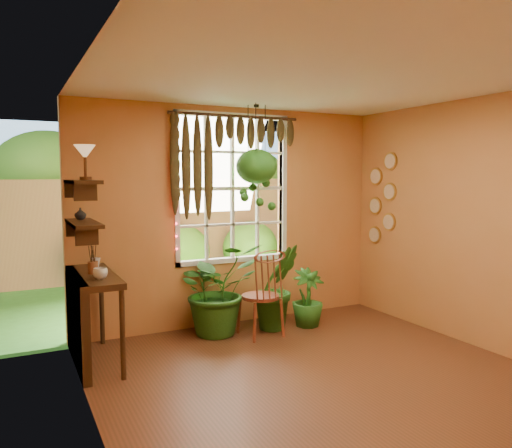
{
  "coord_description": "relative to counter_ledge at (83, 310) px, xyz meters",
  "views": [
    {
      "loc": [
        -2.53,
        -3.43,
        1.86
      ],
      "look_at": [
        -0.23,
        1.15,
        1.36
      ],
      "focal_mm": 35.0,
      "sensor_mm": 36.0,
      "label": 1
    }
  ],
  "objects": [
    {
      "name": "string_lights",
      "position": [
        1.15,
        0.59,
        1.2
      ],
      "size": [
        0.03,
        0.03,
        1.54
      ],
      "primitive_type": null,
      "color": "#FF2633",
      "rests_on": "window"
    },
    {
      "name": "floor",
      "position": [
        1.91,
        -1.6,
        -0.55
      ],
      "size": [
        4.5,
        4.5,
        0.0
      ],
      "primitive_type": "plane",
      "color": "brown",
      "rests_on": "ground"
    },
    {
      "name": "window",
      "position": [
        1.91,
        0.68,
        1.15
      ],
      "size": [
        1.52,
        0.1,
        1.86
      ],
      "color": "white",
      "rests_on": "wall_back"
    },
    {
      "name": "counter_ledge",
      "position": [
        0.0,
        0.0,
        0.0
      ],
      "size": [
        0.4,
        1.2,
        0.9
      ],
      "color": "#3B2110",
      "rests_on": "floor"
    },
    {
      "name": "tiffany_lamp",
      "position": [
        0.05,
        -0.13,
        1.51
      ],
      "size": [
        0.2,
        0.2,
        0.33
      ],
      "color": "#502D17",
      "rests_on": "shelf_upper"
    },
    {
      "name": "wall_right",
      "position": [
        3.91,
        -1.6,
        0.8
      ],
      "size": [
        0.0,
        4.5,
        4.5
      ],
      "primitive_type": "plane",
      "rotation": [
        1.57,
        0.0,
        -1.57
      ],
      "color": "#C57D43",
      "rests_on": "floor"
    },
    {
      "name": "potted_plant_left",
      "position": [
        1.55,
        0.31,
        -0.01
      ],
      "size": [
        1.09,
        0.98,
        1.08
      ],
      "primitive_type": "imported",
      "rotation": [
        0.0,
        0.0,
        0.16
      ],
      "color": "#1E4412",
      "rests_on": "floor"
    },
    {
      "name": "wall_plates",
      "position": [
        3.89,
        0.19,
        1.0
      ],
      "size": [
        0.04,
        0.32,
        1.1
      ],
      "primitive_type": null,
      "color": "#EEE5C3",
      "rests_on": "wall_right"
    },
    {
      "name": "potted_plant_mid",
      "position": [
        2.26,
        0.16,
        -0.03
      ],
      "size": [
        0.6,
        0.49,
        1.04
      ],
      "primitive_type": "imported",
      "rotation": [
        0.0,
        0.0,
        -0.06
      ],
      "color": "#1E4412",
      "rests_on": "floor"
    },
    {
      "name": "cup_b",
      "position": [
        0.19,
        0.37,
        0.4
      ],
      "size": [
        0.12,
        0.12,
        0.1
      ],
      "primitive_type": "imported",
      "rotation": [
        0.0,
        0.0,
        -0.2
      ],
      "color": "beige",
      "rests_on": "counter_ledge"
    },
    {
      "name": "hanging_basket",
      "position": [
        2.06,
        0.32,
        1.38
      ],
      "size": [
        0.49,
        0.49,
        1.28
      ],
      "color": "black",
      "rests_on": "ceiling"
    },
    {
      "name": "shelf_upper",
      "position": [
        0.03,
        0.0,
        1.25
      ],
      "size": [
        0.25,
        0.9,
        0.04
      ],
      "primitive_type": "cube",
      "color": "#3B2110",
      "rests_on": "wall_left"
    },
    {
      "name": "shelf_lower",
      "position": [
        0.03,
        0.0,
        0.85
      ],
      "size": [
        0.25,
        0.9,
        0.04
      ],
      "primitive_type": "cube",
      "color": "#3B2110",
      "rests_on": "wall_left"
    },
    {
      "name": "shelf_vase",
      "position": [
        0.04,
        0.25,
        0.93
      ],
      "size": [
        0.15,
        0.15,
        0.12
      ],
      "primitive_type": "imported",
      "rotation": [
        0.0,
        0.0,
        0.41
      ],
      "color": "#B2AD99",
      "rests_on": "shelf_lower"
    },
    {
      "name": "potted_plant_right",
      "position": [
        2.66,
        0.09,
        -0.2
      ],
      "size": [
        0.4,
        0.4,
        0.71
      ],
      "primitive_type": "imported",
      "rotation": [
        0.0,
        0.0,
        -0.01
      ],
      "color": "#1E4412",
      "rests_on": "floor"
    },
    {
      "name": "ceiling",
      "position": [
        1.91,
        -1.6,
        2.15
      ],
      "size": [
        4.5,
        4.5,
        0.0
      ],
      "primitive_type": "plane",
      "rotation": [
        3.14,
        0.0,
        0.0
      ],
      "color": "white",
      "rests_on": "wall_back"
    },
    {
      "name": "valance_vine",
      "position": [
        1.82,
        0.56,
        1.73
      ],
      "size": [
        1.7,
        0.12,
        1.1
      ],
      "color": "#3B2110",
      "rests_on": "window"
    },
    {
      "name": "windsor_chair",
      "position": [
        1.97,
        -0.01,
        -0.21
      ],
      "size": [
        0.46,
        0.49,
        1.18
      ],
      "rotation": [
        0.0,
        0.0,
        0.06
      ],
      "color": "maroon",
      "rests_on": "floor"
    },
    {
      "name": "brush_jar",
      "position": [
        0.11,
        0.0,
        0.49
      ],
      "size": [
        0.1,
        0.1,
        0.36
      ],
      "color": "brown",
      "rests_on": "counter_ledge"
    },
    {
      "name": "cup_a",
      "position": [
        0.13,
        -0.3,
        0.4
      ],
      "size": [
        0.18,
        0.18,
        0.11
      ],
      "primitive_type": "imported",
      "rotation": [
        0.0,
        0.0,
        -0.41
      ],
      "color": "silver",
      "rests_on": "counter_ledge"
    },
    {
      "name": "wall_left",
      "position": [
        -0.09,
        -1.6,
        0.8
      ],
      "size": [
        0.0,
        4.5,
        4.5
      ],
      "primitive_type": "plane",
      "rotation": [
        1.57,
        0.0,
        1.57
      ],
      "color": "#C57D43",
      "rests_on": "floor"
    },
    {
      "name": "wall_back",
      "position": [
        1.91,
        0.65,
        0.8
      ],
      "size": [
        4.0,
        0.0,
        4.0
      ],
      "primitive_type": "plane",
      "rotation": [
        1.57,
        0.0,
        0.0
      ],
      "color": "#C57D43",
      "rests_on": "floor"
    },
    {
      "name": "backyard",
      "position": [
        2.15,
        5.27,
        0.73
      ],
      "size": [
        14.0,
        10.0,
        12.0
      ],
      "color": "#2C621C",
      "rests_on": "ground"
    }
  ]
}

